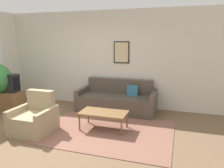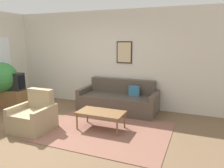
{
  "view_description": "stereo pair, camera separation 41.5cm",
  "coord_description": "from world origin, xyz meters",
  "px_view_note": "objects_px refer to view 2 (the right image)",
  "views": [
    {
      "loc": [
        2.41,
        -3.48,
        1.88
      ],
      "look_at": [
        0.86,
        1.4,
        0.85
      ],
      "focal_mm": 35.0,
      "sensor_mm": 36.0,
      "label": 1
    },
    {
      "loc": [
        2.8,
        -3.34,
        1.88
      ],
      "look_at": [
        0.86,
        1.4,
        0.85
      ],
      "focal_mm": 35.0,
      "sensor_mm": 36.0,
      "label": 2
    }
  ],
  "objects_px": {
    "couch": "(119,100)",
    "coffee_table": "(101,113)",
    "potted_plant_tall": "(2,78)",
    "tv": "(12,81)",
    "armchair": "(34,117)"
  },
  "relations": [
    {
      "from": "coffee_table",
      "to": "couch",
      "type": "bearing_deg",
      "value": 93.67
    },
    {
      "from": "coffee_table",
      "to": "armchair",
      "type": "xyz_separation_m",
      "value": [
        -1.32,
        -0.56,
        -0.08
      ]
    },
    {
      "from": "couch",
      "to": "tv",
      "type": "relative_size",
      "value": 2.95
    },
    {
      "from": "couch",
      "to": "potted_plant_tall",
      "type": "height_order",
      "value": "potted_plant_tall"
    },
    {
      "from": "tv",
      "to": "potted_plant_tall",
      "type": "height_order",
      "value": "potted_plant_tall"
    },
    {
      "from": "potted_plant_tall",
      "to": "tv",
      "type": "bearing_deg",
      "value": 33.08
    },
    {
      "from": "couch",
      "to": "coffee_table",
      "type": "bearing_deg",
      "value": -86.33
    },
    {
      "from": "couch",
      "to": "tv",
      "type": "xyz_separation_m",
      "value": [
        -2.83,
        -0.88,
        0.48
      ]
    },
    {
      "from": "couch",
      "to": "coffee_table",
      "type": "distance_m",
      "value": 1.31
    },
    {
      "from": "coffee_table",
      "to": "potted_plant_tall",
      "type": "relative_size",
      "value": 0.77
    },
    {
      "from": "coffee_table",
      "to": "armchair",
      "type": "relative_size",
      "value": 1.19
    },
    {
      "from": "coffee_table",
      "to": "potted_plant_tall",
      "type": "distance_m",
      "value": 3.18
    },
    {
      "from": "couch",
      "to": "tv",
      "type": "height_order",
      "value": "tv"
    },
    {
      "from": "couch",
      "to": "armchair",
      "type": "bearing_deg",
      "value": -123.54
    },
    {
      "from": "coffee_table",
      "to": "tv",
      "type": "distance_m",
      "value": 2.97
    }
  ]
}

